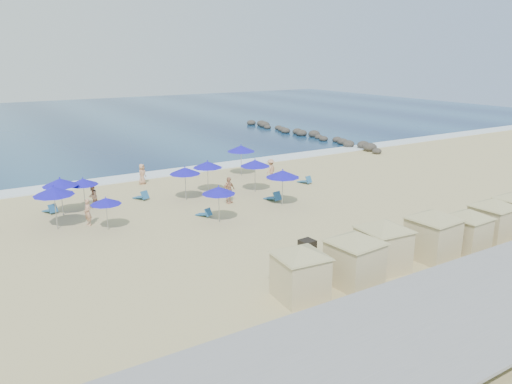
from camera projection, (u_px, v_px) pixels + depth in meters
ground at (246, 225)px, 30.71m from camera, size 160.00×160.00×0.00m
ocean at (58, 123)px, 75.48m from camera, size 160.00×80.00×0.06m
surf_line at (154, 175)px, 43.32m from camera, size 160.00×2.50×0.08m
seawall at (424, 305)px, 19.55m from camera, size 160.00×6.10×1.22m
rock_jetty at (306, 134)px, 63.26m from camera, size 2.56×26.66×0.96m
trash_bin at (307, 247)px, 26.24m from camera, size 0.78×0.78×0.73m
cabana_0 at (300, 265)px, 21.12m from camera, size 4.24×4.24×2.67m
cabana_1 at (355, 251)px, 22.40m from camera, size 4.44×4.44×2.79m
cabana_2 at (383, 238)px, 23.96m from camera, size 4.49×4.49×2.83m
cabana_3 at (433, 227)px, 25.32m from camera, size 4.59×4.59×2.89m
cabana_4 at (468, 225)px, 26.33m from camera, size 4.06×4.06×2.55m
cabana_5 at (493, 214)px, 27.82m from camera, size 4.29×4.29×2.69m
umbrella_0 at (54, 191)px, 29.36m from camera, size 2.40×2.40×2.73m
umbrella_1 at (60, 182)px, 31.93m from camera, size 2.26×2.26×2.57m
umbrella_2 at (106, 201)px, 29.34m from camera, size 1.83×1.83×2.08m
umbrella_3 at (83, 182)px, 33.12m from camera, size 1.99×1.99×2.26m
umbrella_4 at (185, 171)px, 35.26m from camera, size 2.22×2.22×2.52m
umbrella_5 at (219, 190)px, 30.64m from camera, size 2.09×2.09×2.38m
umbrella_6 at (208, 165)px, 37.21m from camera, size 2.22×2.22×2.52m
umbrella_7 at (283, 174)px, 33.89m from camera, size 2.32×2.32×2.64m
umbrella_8 at (241, 148)px, 42.56m from camera, size 2.39×2.39×2.73m
umbrella_9 at (255, 163)px, 37.44m from camera, size 2.28×2.28×2.59m
beach_chair_1 at (51, 210)px, 32.91m from camera, size 0.88×1.33×0.68m
beach_chair_2 at (142, 196)px, 35.98m from camera, size 0.98×1.39×0.70m
beach_chair_3 at (205, 213)px, 32.21m from camera, size 0.87×1.22×0.61m
beach_chair_4 at (274, 197)px, 35.66m from camera, size 0.80×1.45×0.76m
beach_chair_5 at (306, 181)px, 40.45m from camera, size 0.78×1.31×0.67m
beachgoer_0 at (88, 212)px, 30.42m from camera, size 0.54×0.69×1.67m
beachgoer_1 at (93, 196)px, 33.96m from camera, size 0.95×0.99×1.62m
beachgoer_2 at (229, 190)px, 34.93m from camera, size 1.20×0.76×1.90m
beachgoer_3 at (271, 169)px, 41.50m from camera, size 1.30×1.08×1.75m
beachgoer_4 at (142, 174)px, 40.09m from camera, size 0.96×0.92×1.66m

